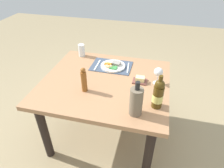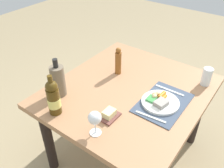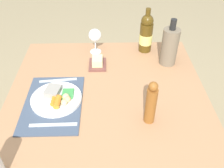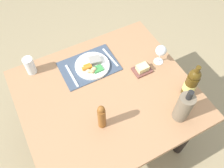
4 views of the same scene
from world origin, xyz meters
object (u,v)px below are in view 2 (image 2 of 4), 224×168
Objects in this scene: cooler_bottle at (58,81)px; pepper_mill at (118,61)px; knife at (170,90)px; water_tumbler at (206,78)px; wine_glass at (95,119)px; dining_table at (128,101)px; butter_dish at (109,115)px; wine_bottle at (53,98)px; fork at (151,117)px; dinner_plate at (160,101)px.

pepper_mill is (0.46, -0.17, -0.01)m from cooler_bottle.
knife is 0.44m from pepper_mill.
wine_glass is (-0.85, 0.35, 0.05)m from water_tumbler.
water_tumbler is at bearing -47.29° from cooler_bottle.
butter_dish is at bearing -169.79° from dining_table.
fork is at bearing -58.65° from wine_bottle.
pepper_mill is (0.13, 0.19, 0.21)m from dining_table.
dining_table is 0.28m from dinner_plate.
knife is (0.32, 0.02, 0.00)m from fork.
cooler_bottle reaches higher than wine_glass.
wine_bottle is at bearing 133.31° from dinner_plate.
water_tumbler is (0.23, -0.17, 0.05)m from knife.
water_tumbler is 0.61× the size of pepper_mill.
fork is (-0.16, -0.27, 0.11)m from dining_table.
dining_table is 8.87× the size of butter_dish.
water_tumbler is 0.79m from butter_dish.
dining_table is 5.38× the size of knife.
dining_table is 0.59m from water_tumbler.
knife is at bearing -86.73° from pepper_mill.
fork is 0.32m from knife.
cooler_bottle is (-0.33, 0.36, 0.22)m from dining_table.
butter_dish reaches higher than knife.
dinner_plate is 0.89× the size of cooler_bottle.
dining_table is 4.11× the size of cooler_bottle.
fork is at bearing -176.79° from knife.
dining_table is at bearing 87.82° from dinner_plate.
butter_dish is (-0.15, 0.21, 0.01)m from fork.
dining_table is at bearing 10.21° from butter_dish.
knife is (0.16, -0.24, 0.11)m from dining_table.
dining_table is 0.33m from fork.
fork is 1.27× the size of wine_glass.
wine_bottle reaches higher than dinner_plate.
dining_table is 0.54m from cooler_bottle.
pepper_mill is at bearing 72.29° from dinner_plate.
knife is at bearing -1.68° from fork.
butter_dish is (-0.47, 0.19, 0.01)m from knife.
pepper_mill reaches higher than wine_glass.
cooler_bottle and wine_bottle have the same top height.
pepper_mill is at bearing 92.31° from knife.
fork is 0.66m from cooler_bottle.
wine_glass reaches higher than fork.
knife is at bearing -37.77° from wine_bottle.
dining_table is at bearing -124.73° from pepper_mill.
dining_table is at bearing 52.60° from fork.
dinner_plate is 0.69m from wine_bottle.
dining_table is 0.34m from butter_dish.
cooler_bottle is at bearing 159.30° from pepper_mill.
dinner_plate is 0.50m from wine_glass.
fork is 1.55× the size of butter_dish.
fork is at bearing -33.32° from wine_glass.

